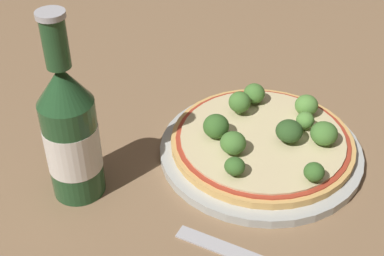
# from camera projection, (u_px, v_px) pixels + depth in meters

# --- Properties ---
(ground_plane) EXTENTS (3.00, 3.00, 0.00)m
(ground_plane) POSITION_uv_depth(u_px,v_px,m) (258.00, 158.00, 0.70)
(ground_plane) COLOR #846647
(plate) EXTENTS (0.27, 0.27, 0.01)m
(plate) POSITION_uv_depth(u_px,v_px,m) (261.00, 150.00, 0.71)
(plate) COLOR #B2B7B2
(plate) RESTS_ON ground_plane
(pizza) EXTENTS (0.24, 0.24, 0.01)m
(pizza) POSITION_uv_depth(u_px,v_px,m) (262.00, 140.00, 0.70)
(pizza) COLOR tan
(pizza) RESTS_ON plate
(broccoli_floret_0) EXTENTS (0.03, 0.03, 0.02)m
(broccoli_floret_0) POSITION_uv_depth(u_px,v_px,m) (235.00, 166.00, 0.63)
(broccoli_floret_0) COLOR #6B8E51
(broccoli_floret_0) RESTS_ON pizza
(broccoli_floret_1) EXTENTS (0.03, 0.03, 0.03)m
(broccoli_floret_1) POSITION_uv_depth(u_px,v_px,m) (216.00, 126.00, 0.69)
(broccoli_floret_1) COLOR #6B8E51
(broccoli_floret_1) RESTS_ON pizza
(broccoli_floret_2) EXTENTS (0.03, 0.03, 0.03)m
(broccoli_floret_2) POSITION_uv_depth(u_px,v_px,m) (240.00, 102.00, 0.73)
(broccoli_floret_2) COLOR #6B8E51
(broccoli_floret_2) RESTS_ON pizza
(broccoli_floret_3) EXTENTS (0.03, 0.03, 0.03)m
(broccoli_floret_3) POSITION_uv_depth(u_px,v_px,m) (324.00, 133.00, 0.68)
(broccoli_floret_3) COLOR #6B8E51
(broccoli_floret_3) RESTS_ON pizza
(broccoli_floret_4) EXTENTS (0.03, 0.03, 0.03)m
(broccoli_floret_4) POSITION_uv_depth(u_px,v_px,m) (254.00, 93.00, 0.75)
(broccoli_floret_4) COLOR #6B8E51
(broccoli_floret_4) RESTS_ON pizza
(broccoli_floret_5) EXTENTS (0.03, 0.03, 0.03)m
(broccoli_floret_5) POSITION_uv_depth(u_px,v_px,m) (289.00, 131.00, 0.68)
(broccoli_floret_5) COLOR #6B8E51
(broccoli_floret_5) RESTS_ON pizza
(broccoli_floret_6) EXTENTS (0.03, 0.03, 0.03)m
(broccoli_floret_6) POSITION_uv_depth(u_px,v_px,m) (233.00, 143.00, 0.66)
(broccoli_floret_6) COLOR #6B8E51
(broccoli_floret_6) RESTS_ON pizza
(broccoli_floret_7) EXTENTS (0.02, 0.02, 0.02)m
(broccoli_floret_7) POSITION_uv_depth(u_px,v_px,m) (314.00, 172.00, 0.62)
(broccoli_floret_7) COLOR #6B8E51
(broccoli_floret_7) RESTS_ON pizza
(broccoli_floret_8) EXTENTS (0.02, 0.02, 0.03)m
(broccoli_floret_8) POSITION_uv_depth(u_px,v_px,m) (305.00, 120.00, 0.70)
(broccoli_floret_8) COLOR #6B8E51
(broccoli_floret_8) RESTS_ON pizza
(broccoli_floret_9) EXTENTS (0.03, 0.03, 0.03)m
(broccoli_floret_9) POSITION_uv_depth(u_px,v_px,m) (306.00, 105.00, 0.73)
(broccoli_floret_9) COLOR #6B8E51
(broccoli_floret_9) RESTS_ON pizza
(beer_bottle) EXTENTS (0.06, 0.06, 0.24)m
(beer_bottle) POSITION_uv_depth(u_px,v_px,m) (71.00, 132.00, 0.61)
(beer_bottle) COLOR #234C28
(beer_bottle) RESTS_ON ground_plane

